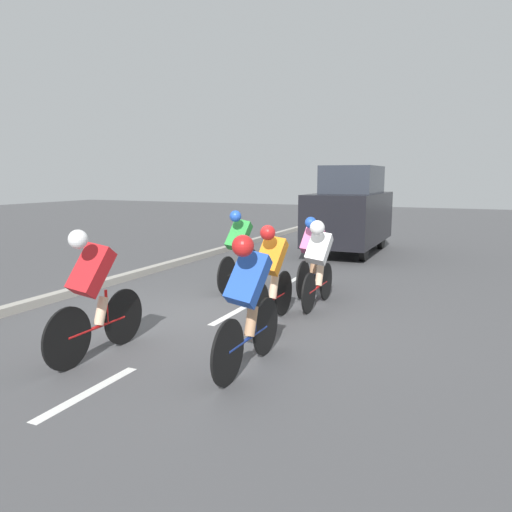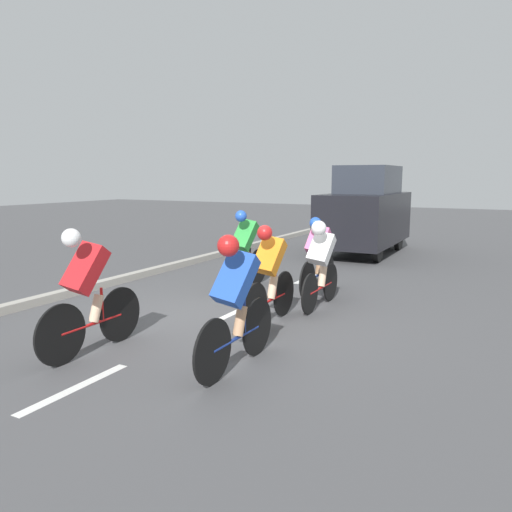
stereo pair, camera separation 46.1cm
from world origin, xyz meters
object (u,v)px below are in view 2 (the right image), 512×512
cyclist_red (88,289)px  cyclist_green (245,249)px  cyclist_pink (318,255)px  support_car (366,211)px  cyclist_orange (270,273)px  cyclist_white (321,261)px  cyclist_blue (235,300)px

cyclist_red → cyclist_green: bearing=-89.4°
cyclist_pink → support_car: 5.31m
cyclist_green → cyclist_pink: size_ratio=1.02×
cyclist_orange → cyclist_white: 1.26m
cyclist_orange → cyclist_white: (-0.33, -1.21, 0.01)m
cyclist_orange → support_car: support_car is taller
cyclist_blue → cyclist_orange: 1.80m
cyclist_green → cyclist_white: cyclist_green is taller
cyclist_red → support_car: bearing=-94.6°
cyclist_red → cyclist_pink: 4.41m
cyclist_blue → cyclist_red: bearing=11.3°
cyclist_white → support_car: support_car is taller
cyclist_red → support_car: size_ratio=0.43×
cyclist_orange → cyclist_white: bearing=-105.3°
cyclist_pink → support_car: support_car is taller
cyclist_pink → cyclist_orange: size_ratio=1.04×
cyclist_green → cyclist_orange: 2.34m
cyclist_orange → support_car: size_ratio=0.42×
cyclist_green → cyclist_pink: bearing=-169.9°
cyclist_green → cyclist_red: bearing=90.6°
cyclist_pink → cyclist_orange: 2.09m
cyclist_green → cyclist_orange: size_ratio=1.06×
cyclist_blue → support_car: support_car is taller
cyclist_red → cyclist_white: bearing=-117.4°
cyclist_red → cyclist_green: cyclist_red is taller
cyclist_white → cyclist_green: bearing=-20.0°
cyclist_blue → cyclist_white: bearing=-87.9°
support_car → cyclist_red: bearing=85.4°
cyclist_white → cyclist_blue: bearing=92.1°
cyclist_red → cyclist_blue: 1.87m
cyclist_blue → cyclist_orange: (0.44, -1.74, -0.05)m
cyclist_red → cyclist_orange: cyclist_red is taller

